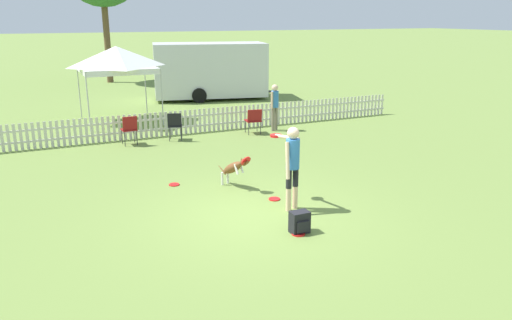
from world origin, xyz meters
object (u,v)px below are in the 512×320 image
Objects in this scene: folding_chair_blue_left at (254,119)px; equipment_trailer at (210,70)px; leaping_dog at (234,167)px; frisbee_near_dog at (174,185)px; canopy_tent_main at (117,59)px; folding_chair_center at (175,124)px; handler_person at (292,158)px; frisbee_midfield at (298,234)px; backpack_on_grass at (300,222)px; folding_chair_green_right at (129,128)px; frisbee_near_handler at (274,199)px; spectator_standing at (275,103)px.

equipment_trailer is at bearing -91.01° from folding_chair_blue_left.
leaping_dog reaches higher than frisbee_near_dog.
folding_chair_center is at bearing -74.58° from canopy_tent_main.
equipment_trailer is (1.30, 7.81, 0.87)m from folding_chair_blue_left.
equipment_trailer reaches higher than handler_person.
frisbee_midfield is (0.06, -2.91, -0.49)m from leaping_dog.
leaping_dog is 4.49× the size of frisbee_near_dog.
folding_chair_blue_left is at bearing -136.90° from leaping_dog.
handler_person is 3.27m from frisbee_near_dog.
frisbee_near_dog is 4.49m from folding_chair_center.
frisbee_midfield is 0.21m from backpack_on_grass.
leaping_dog is at bearing 109.50° from folding_chair_center.
folding_chair_green_right is 0.15× the size of equipment_trailer.
backpack_on_grass is at bearing -90.94° from equipment_trailer.
backpack_on_grass reaches higher than frisbee_midfield.
frisbee_near_handler is 1.00× the size of frisbee_midfield.
handler_person is 1.91m from leaping_dog.
frisbee_midfield is 0.29× the size of folding_chair_blue_left.
frisbee_near_dog is 6.53m from spectator_standing.
handler_person is 1.09× the size of spectator_standing.
equipment_trailer reaches higher than folding_chair_center.
folding_chair_blue_left is 0.93× the size of folding_chair_green_right.
canopy_tent_main is at bearing -38.26° from folding_chair_blue_left.
leaping_dog is (-0.55, 1.73, -0.61)m from handler_person.
backpack_on_grass is 11.88m from canopy_tent_main.
frisbee_near_handler is at bearing -91.22° from equipment_trailer.
folding_chair_blue_left reaches higher than backpack_on_grass.
equipment_trailer is at bearing 66.06° from frisbee_near_dog.
frisbee_near_dog is at bearing 132.40° from frisbee_near_handler.
canopy_tent_main is at bearing -54.47° from folding_chair_center.
folding_chair_green_right is 0.33× the size of canopy_tent_main.
folding_chair_center reaches higher than frisbee_midfield.
canopy_tent_main reaches higher than spectator_standing.
backpack_on_grass is 0.44× the size of folding_chair_green_right.
equipment_trailer is (3.99, 7.61, 0.84)m from folding_chair_center.
spectator_standing is (3.09, 6.76, -0.13)m from handler_person.
equipment_trailer is at bearing -127.49° from folding_chair_green_right.
canopy_tent_main is at bearing -98.14° from folding_chair_green_right.
leaping_dog is 6.22m from spectator_standing.
backpack_on_grass is at bearing 37.56° from spectator_standing.
folding_chair_blue_left is at bearing 71.19° from backpack_on_grass.
backpack_on_grass reaches higher than frisbee_near_handler.
leaping_dog is at bearing 92.52° from backpack_on_grass.
folding_chair_green_right is (-1.51, 7.93, 0.36)m from backpack_on_grass.
folding_chair_center is (1.28, 4.26, 0.54)m from frisbee_near_dog.
equipment_trailer is (3.49, 14.39, 0.28)m from handler_person.
equipment_trailer is (4.04, 12.66, 0.89)m from leaping_dog.
canopy_tent_main reaches higher than frisbee_near_dog.
handler_person is 4.25× the size of backpack_on_grass.
folding_chair_blue_left is 0.14× the size of equipment_trailer.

